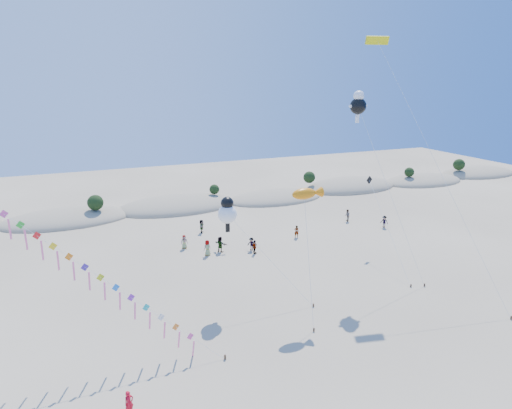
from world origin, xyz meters
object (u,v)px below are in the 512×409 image
(kite_train, at_px, (39,239))
(flyer_foreground, at_px, (129,403))
(parafoil_kite, at_px, (380,45))
(fish_kite, at_px, (307,194))

(kite_train, distance_m, flyer_foreground, 12.04)
(kite_train, xyz_separation_m, flyer_foreground, (4.26, -7.75, -8.17))
(parafoil_kite, xyz_separation_m, flyer_foreground, (-26.59, -14.09, -21.46))
(fish_kite, height_order, flyer_foreground, fish_kite)
(kite_train, xyz_separation_m, parafoil_kite, (30.85, 6.34, 13.29))
(parafoil_kite, bearing_deg, fish_kite, -150.72)
(fish_kite, bearing_deg, flyer_foreground, -153.01)
(fish_kite, bearing_deg, kite_train, -179.00)
(kite_train, relative_size, parafoil_kite, 0.90)
(kite_train, xyz_separation_m, fish_kite, (20.16, 0.35, 1.00))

